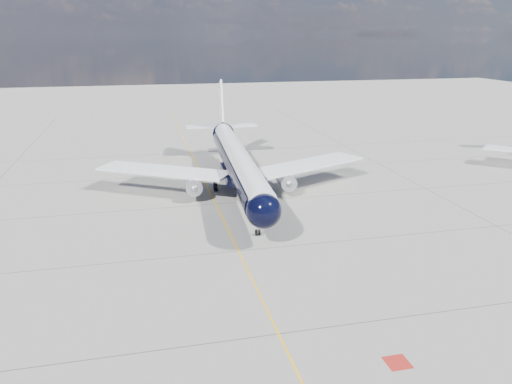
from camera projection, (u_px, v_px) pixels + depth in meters
ground at (210, 193)px, 68.77m from camera, size 320.00×320.00×0.00m
taxiway_centerline at (216, 204)px, 64.13m from camera, size 0.16×160.00×0.01m
red_marking at (397, 362)px, 33.12m from camera, size 1.60×1.60×0.01m
main_airliner at (237, 160)px, 68.91m from camera, size 38.46×46.90×13.55m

